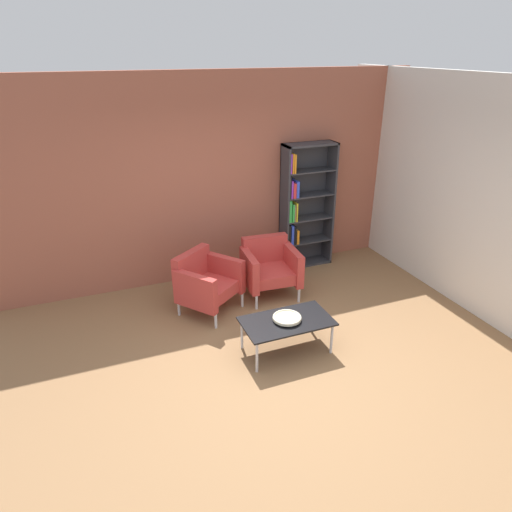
{
  "coord_description": "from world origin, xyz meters",
  "views": [
    {
      "loc": [
        -1.72,
        -3.68,
        3.17
      ],
      "look_at": [
        0.08,
        0.84,
        0.95
      ],
      "focal_mm": 32.44,
      "sensor_mm": 36.0,
      "label": 1
    }
  ],
  "objects_px": {
    "decorative_bowl": "(287,318)",
    "armchair_near_window": "(206,281)",
    "coffee_table_low": "(287,323)",
    "armchair_corner_red": "(270,266)",
    "bookshelf_tall": "(302,209)"
  },
  "relations": [
    {
      "from": "bookshelf_tall",
      "to": "armchair_near_window",
      "type": "xyz_separation_m",
      "value": [
        -1.76,
        -0.81,
        -0.5
      ]
    },
    {
      "from": "bookshelf_tall",
      "to": "decorative_bowl",
      "type": "bearing_deg",
      "value": -120.43
    },
    {
      "from": "coffee_table_low",
      "to": "armchair_near_window",
      "type": "height_order",
      "value": "armchair_near_window"
    },
    {
      "from": "decorative_bowl",
      "to": "armchair_near_window",
      "type": "height_order",
      "value": "armchair_near_window"
    },
    {
      "from": "bookshelf_tall",
      "to": "armchair_near_window",
      "type": "bearing_deg",
      "value": -155.31
    },
    {
      "from": "coffee_table_low",
      "to": "armchair_near_window",
      "type": "bearing_deg",
      "value": 115.77
    },
    {
      "from": "bookshelf_tall",
      "to": "armchair_corner_red",
      "type": "distance_m",
      "value": 1.2
    },
    {
      "from": "armchair_corner_red",
      "to": "armchair_near_window",
      "type": "bearing_deg",
      "value": -169.44
    },
    {
      "from": "coffee_table_low",
      "to": "armchair_corner_red",
      "type": "relative_size",
      "value": 1.28
    },
    {
      "from": "coffee_table_low",
      "to": "armchair_near_window",
      "type": "relative_size",
      "value": 1.05
    },
    {
      "from": "decorative_bowl",
      "to": "armchair_near_window",
      "type": "distance_m",
      "value": 1.34
    },
    {
      "from": "coffee_table_low",
      "to": "armchair_near_window",
      "type": "distance_m",
      "value": 1.34
    },
    {
      "from": "decorative_bowl",
      "to": "armchair_corner_red",
      "type": "distance_m",
      "value": 1.35
    },
    {
      "from": "coffee_table_low",
      "to": "decorative_bowl",
      "type": "height_order",
      "value": "decorative_bowl"
    },
    {
      "from": "bookshelf_tall",
      "to": "coffee_table_low",
      "type": "xyz_separation_m",
      "value": [
        -1.18,
        -2.01,
        -0.55
      ]
    }
  ]
}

